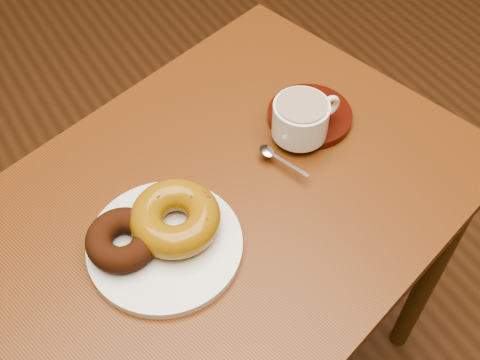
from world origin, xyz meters
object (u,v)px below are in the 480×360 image
saucer (310,116)px  coffee_cup (301,118)px  cafe_table (230,235)px  donut_plate (165,245)px

saucer → coffee_cup: bearing=-147.0°
cafe_table → coffee_cup: 0.23m
donut_plate → coffee_cup: bearing=13.7°
cafe_table → donut_plate: (-0.13, -0.03, 0.12)m
cafe_table → saucer: (0.20, 0.06, 0.12)m
saucer → coffee_cup: size_ratio=1.19×
cafe_table → saucer: size_ratio=6.29×
saucer → donut_plate: bearing=-163.6°
donut_plate → coffee_cup: (0.28, 0.07, 0.04)m
donut_plate → cafe_table: bearing=14.9°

